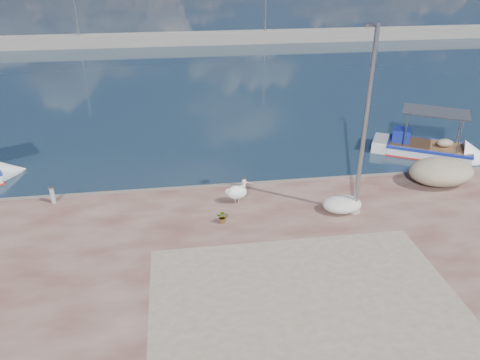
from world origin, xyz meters
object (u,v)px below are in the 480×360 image
at_px(lamp_post, 364,131).
at_px(boat_right, 427,151).
at_px(pelican, 237,192).
at_px(bollard_near, 244,185).

bearing_deg(lamp_post, boat_right, 43.34).
height_order(boat_right, pelican, boat_right).
height_order(lamp_post, bollard_near, lamp_post).
bearing_deg(boat_right, bollard_near, -130.10).
distance_m(boat_right, lamp_post, 9.21).
bearing_deg(bollard_near, lamp_post, -27.29).
bearing_deg(lamp_post, bollard_near, 152.71).
relative_size(pelican, bollard_near, 1.56).
relative_size(boat_right, bollard_near, 8.40).
bearing_deg(pelican, boat_right, 33.53).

